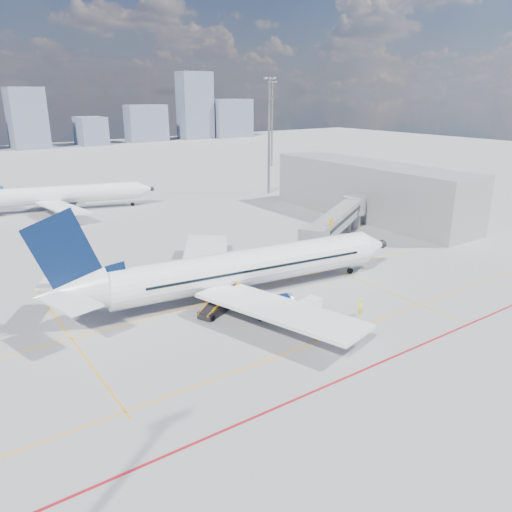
{
  "coord_description": "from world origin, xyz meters",
  "views": [
    {
      "loc": [
        -30.05,
        -37.16,
        22.43
      ],
      "look_at": [
        1.97,
        8.6,
        4.0
      ],
      "focal_mm": 35.0,
      "sensor_mm": 36.0,
      "label": 1
    }
  ],
  "objects_px": {
    "main_aircraft": "(235,270)",
    "belt_loader": "(217,307)",
    "baggage_tug": "(313,315)",
    "ramp_worker": "(360,307)",
    "cargo_dolly": "(308,308)",
    "second_aircraft": "(61,195)"
  },
  "relations": [
    {
      "from": "second_aircraft",
      "to": "ramp_worker",
      "type": "height_order",
      "value": "second_aircraft"
    },
    {
      "from": "belt_loader",
      "to": "ramp_worker",
      "type": "relative_size",
      "value": 3.46
    },
    {
      "from": "baggage_tug",
      "to": "belt_loader",
      "type": "xyz_separation_m",
      "value": [
        -6.98,
        7.39,
        -0.04
      ]
    },
    {
      "from": "second_aircraft",
      "to": "ramp_worker",
      "type": "xyz_separation_m",
      "value": [
        12.46,
        -67.98,
        -2.29
      ]
    },
    {
      "from": "baggage_tug",
      "to": "cargo_dolly",
      "type": "relative_size",
      "value": 0.65
    },
    {
      "from": "baggage_tug",
      "to": "cargo_dolly",
      "type": "height_order",
      "value": "cargo_dolly"
    },
    {
      "from": "baggage_tug",
      "to": "ramp_worker",
      "type": "height_order",
      "value": "ramp_worker"
    },
    {
      "from": "second_aircraft",
      "to": "belt_loader",
      "type": "bearing_deg",
      "value": -73.9
    },
    {
      "from": "second_aircraft",
      "to": "cargo_dolly",
      "type": "xyz_separation_m",
      "value": [
        7.59,
        -65.26,
        -2.18
      ]
    },
    {
      "from": "baggage_tug",
      "to": "belt_loader",
      "type": "relative_size",
      "value": 0.38
    },
    {
      "from": "baggage_tug",
      "to": "belt_loader",
      "type": "bearing_deg",
      "value": 118.02
    },
    {
      "from": "main_aircraft",
      "to": "belt_loader",
      "type": "height_order",
      "value": "main_aircraft"
    },
    {
      "from": "cargo_dolly",
      "to": "belt_loader",
      "type": "relative_size",
      "value": 0.58
    },
    {
      "from": "second_aircraft",
      "to": "ramp_worker",
      "type": "relative_size",
      "value": 18.67
    },
    {
      "from": "main_aircraft",
      "to": "cargo_dolly",
      "type": "xyz_separation_m",
      "value": [
        3.13,
        -9.16,
        -2.17
      ]
    },
    {
      "from": "cargo_dolly",
      "to": "belt_loader",
      "type": "xyz_separation_m",
      "value": [
        -7.18,
        6.44,
        -0.36
      ]
    },
    {
      "from": "main_aircraft",
      "to": "baggage_tug",
      "type": "distance_m",
      "value": 10.81
    },
    {
      "from": "main_aircraft",
      "to": "belt_loader",
      "type": "xyz_separation_m",
      "value": [
        -4.06,
        -2.72,
        -2.53
      ]
    },
    {
      "from": "belt_loader",
      "to": "ramp_worker",
      "type": "distance_m",
      "value": 15.14
    },
    {
      "from": "cargo_dolly",
      "to": "belt_loader",
      "type": "distance_m",
      "value": 9.65
    },
    {
      "from": "cargo_dolly",
      "to": "ramp_worker",
      "type": "relative_size",
      "value": 2.01
    },
    {
      "from": "main_aircraft",
      "to": "baggage_tug",
      "type": "relative_size",
      "value": 17.74
    }
  ]
}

